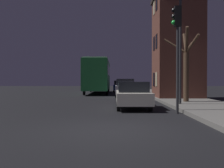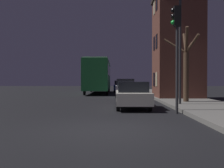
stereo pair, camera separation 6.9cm
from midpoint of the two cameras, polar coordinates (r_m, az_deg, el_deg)
ground_plane at (r=7.66m, az=-0.35°, el=-10.34°), size 120.00×120.00×0.00m
brick_building at (r=20.78m, az=14.52°, el=8.54°), size 3.67×4.01×8.19m
streetlamp at (r=14.70m, az=14.23°, el=13.22°), size 1.16×0.37×6.96m
traffic_light at (r=11.61m, az=14.46°, el=10.31°), size 0.43×0.24×4.78m
bare_tree at (r=16.19m, az=16.47°, el=4.13°), size 1.91×2.11×4.53m
bus at (r=28.85m, az=-3.30°, el=2.28°), size 2.53×10.89×3.76m
car_near_lane at (r=13.49m, az=4.53°, el=-2.37°), size 1.71×4.52×1.42m
car_mid_lane at (r=22.54m, az=2.85°, el=-0.87°), size 1.71×4.23×1.63m
car_far_lane at (r=32.48m, az=1.84°, el=-0.47°), size 1.81×4.10×1.48m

